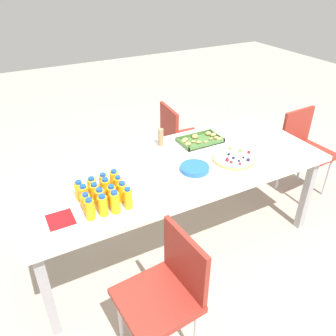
{
  "coord_description": "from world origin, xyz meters",
  "views": [
    {
      "loc": [
        -1.05,
        -1.87,
        2.04
      ],
      "look_at": [
        -0.07,
        -0.04,
        0.76
      ],
      "focal_mm": 36.29,
      "sensor_mm": 36.0,
      "label": 1
    }
  ],
  "objects_px": {
    "chair_far_right": "(179,137)",
    "juice_bottle_15": "(115,180)",
    "juice_bottle_10": "(106,189)",
    "napkin_stack": "(61,220)",
    "juice_bottle_1": "(103,205)",
    "juice_bottle_0": "(90,209)",
    "chair_end": "(304,146)",
    "juice_bottle_5": "(100,199)",
    "cardboard_tube": "(161,137)",
    "fruit_pizza": "(234,158)",
    "juice_bottle_14": "(104,183)",
    "snack_tray": "(200,140)",
    "juice_bottle_4": "(87,204)",
    "juice_bottle_7": "(123,192)",
    "juice_bottle_3": "(128,198)",
    "juice_bottle_8": "(84,196)",
    "juice_bottle_11": "(119,186)",
    "juice_bottle_6": "(112,196)",
    "party_table": "(174,172)",
    "juice_bottle_13": "(92,187)",
    "juice_bottle_12": "(80,191)",
    "chair_near_left": "(167,289)",
    "plate_stack": "(195,168)",
    "juice_bottle_9": "(95,193)",
    "juice_bottle_2": "(115,202)"
  },
  "relations": [
    {
      "from": "chair_far_right",
      "to": "juice_bottle_4",
      "type": "xyz_separation_m",
      "value": [
        -1.23,
        -1.03,
        0.3
      ]
    },
    {
      "from": "chair_far_right",
      "to": "snack_tray",
      "type": "height_order",
      "value": "chair_far_right"
    },
    {
      "from": "juice_bottle_2",
      "to": "cardboard_tube",
      "type": "height_order",
      "value": "juice_bottle_2"
    },
    {
      "from": "chair_near_left",
      "to": "juice_bottle_4",
      "type": "relative_size",
      "value": 6.06
    },
    {
      "from": "juice_bottle_4",
      "to": "snack_tray",
      "type": "height_order",
      "value": "juice_bottle_4"
    },
    {
      "from": "juice_bottle_9",
      "to": "plate_stack",
      "type": "height_order",
      "value": "juice_bottle_9"
    },
    {
      "from": "chair_far_right",
      "to": "juice_bottle_6",
      "type": "relative_size",
      "value": 5.85
    },
    {
      "from": "chair_near_left",
      "to": "juice_bottle_13",
      "type": "xyz_separation_m",
      "value": [
        -0.17,
        0.7,
        0.3
      ]
    },
    {
      "from": "fruit_pizza",
      "to": "juice_bottle_14",
      "type": "bearing_deg",
      "value": 176.3
    },
    {
      "from": "juice_bottle_9",
      "to": "juice_bottle_15",
      "type": "xyz_separation_m",
      "value": [
        0.16,
        0.07,
        0.0
      ]
    },
    {
      "from": "juice_bottle_5",
      "to": "cardboard_tube",
      "type": "bearing_deg",
      "value": 38.7
    },
    {
      "from": "party_table",
      "to": "juice_bottle_7",
      "type": "xyz_separation_m",
      "value": [
        -0.49,
        -0.22,
        0.12
      ]
    },
    {
      "from": "chair_far_right",
      "to": "napkin_stack",
      "type": "distance_m",
      "value": 1.75
    },
    {
      "from": "chair_far_right",
      "to": "juice_bottle_15",
      "type": "bearing_deg",
      "value": -44.13
    },
    {
      "from": "juice_bottle_8",
      "to": "juice_bottle_11",
      "type": "bearing_deg",
      "value": -0.28
    },
    {
      "from": "juice_bottle_15",
      "to": "chair_far_right",
      "type": "bearing_deg",
      "value": 41.52
    },
    {
      "from": "juice_bottle_2",
      "to": "fruit_pizza",
      "type": "height_order",
      "value": "juice_bottle_2"
    },
    {
      "from": "juice_bottle_7",
      "to": "juice_bottle_3",
      "type": "bearing_deg",
      "value": -87.99
    },
    {
      "from": "party_table",
      "to": "snack_tray",
      "type": "bearing_deg",
      "value": 32.18
    },
    {
      "from": "juice_bottle_3",
      "to": "juice_bottle_5",
      "type": "relative_size",
      "value": 1.01
    },
    {
      "from": "chair_near_left",
      "to": "juice_bottle_14",
      "type": "bearing_deg",
      "value": 2.63
    },
    {
      "from": "juice_bottle_0",
      "to": "juice_bottle_1",
      "type": "distance_m",
      "value": 0.08
    },
    {
      "from": "juice_bottle_10",
      "to": "juice_bottle_5",
      "type": "bearing_deg",
      "value": -128.13
    },
    {
      "from": "juice_bottle_0",
      "to": "juice_bottle_4",
      "type": "xyz_separation_m",
      "value": [
        -0.0,
        0.07,
        -0.0
      ]
    },
    {
      "from": "juice_bottle_11",
      "to": "juice_bottle_6",
      "type": "bearing_deg",
      "value": -133.99
    },
    {
      "from": "juice_bottle_1",
      "to": "juice_bottle_13",
      "type": "relative_size",
      "value": 1.03
    },
    {
      "from": "juice_bottle_14",
      "to": "juice_bottle_10",
      "type": "bearing_deg",
      "value": -96.52
    },
    {
      "from": "juice_bottle_9",
      "to": "cardboard_tube",
      "type": "height_order",
      "value": "cardboard_tube"
    },
    {
      "from": "chair_far_right",
      "to": "juice_bottle_10",
      "type": "xyz_separation_m",
      "value": [
        -1.08,
        -0.95,
        0.3
      ]
    },
    {
      "from": "chair_far_right",
      "to": "fruit_pizza",
      "type": "relative_size",
      "value": 2.58
    },
    {
      "from": "juice_bottle_2",
      "to": "juice_bottle_13",
      "type": "relative_size",
      "value": 1.1
    },
    {
      "from": "juice_bottle_13",
      "to": "chair_end",
      "type": "bearing_deg",
      "value": 4.11
    },
    {
      "from": "napkin_stack",
      "to": "party_table",
      "type": "bearing_deg",
      "value": 14.42
    },
    {
      "from": "juice_bottle_10",
      "to": "juice_bottle_11",
      "type": "distance_m",
      "value": 0.08
    },
    {
      "from": "juice_bottle_2",
      "to": "juice_bottle_14",
      "type": "bearing_deg",
      "value": 87.98
    },
    {
      "from": "juice_bottle_4",
      "to": "chair_end",
      "type": "bearing_deg",
      "value": 7.82
    },
    {
      "from": "juice_bottle_0",
      "to": "juice_bottle_2",
      "type": "relative_size",
      "value": 0.94
    },
    {
      "from": "fruit_pizza",
      "to": "juice_bottle_1",
      "type": "bearing_deg",
      "value": -171.95
    },
    {
      "from": "chair_near_left",
      "to": "cardboard_tube",
      "type": "bearing_deg",
      "value": -30.22
    },
    {
      "from": "juice_bottle_10",
      "to": "napkin_stack",
      "type": "bearing_deg",
      "value": -165.13
    },
    {
      "from": "juice_bottle_11",
      "to": "plate_stack",
      "type": "bearing_deg",
      "value": 2.51
    },
    {
      "from": "juice_bottle_3",
      "to": "juice_bottle_10",
      "type": "bearing_deg",
      "value": 118.0
    },
    {
      "from": "juice_bottle_13",
      "to": "juice_bottle_12",
      "type": "bearing_deg",
      "value": 178.74
    },
    {
      "from": "juice_bottle_8",
      "to": "juice_bottle_14",
      "type": "height_order",
      "value": "juice_bottle_8"
    },
    {
      "from": "chair_near_left",
      "to": "snack_tray",
      "type": "xyz_separation_m",
      "value": [
        0.85,
        1.02,
        0.25
      ]
    },
    {
      "from": "juice_bottle_14",
      "to": "plate_stack",
      "type": "relative_size",
      "value": 0.66
    },
    {
      "from": "snack_tray",
      "to": "juice_bottle_4",
      "type": "bearing_deg",
      "value": -157.05
    },
    {
      "from": "juice_bottle_1",
      "to": "juice_bottle_10",
      "type": "bearing_deg",
      "value": 64.31
    },
    {
      "from": "juice_bottle_0",
      "to": "chair_end",
      "type": "bearing_deg",
      "value": 9.49
    },
    {
      "from": "juice_bottle_10",
      "to": "napkin_stack",
      "type": "distance_m",
      "value": 0.33
    }
  ]
}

